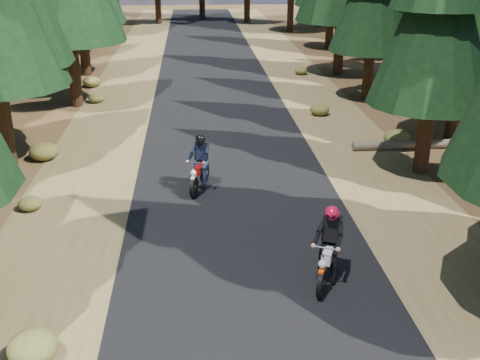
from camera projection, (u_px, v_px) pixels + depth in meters
name	position (u px, v px, depth m)	size (l,w,h in m)	color
ground	(245.00, 244.00, 14.72)	(120.00, 120.00, 0.00)	#4A341A
road	(231.00, 172.00, 19.35)	(6.00, 100.00, 0.01)	black
shoulder_l	(86.00, 176.00, 19.01)	(3.20, 100.00, 0.01)	brown
shoulder_r	(371.00, 168.00, 19.70)	(3.20, 100.00, 0.01)	brown
log_near	(429.00, 144.00, 21.49)	(0.32, 0.32, 5.56)	#4C4233
understory_shrubs	(254.00, 134.00, 22.20)	(15.44, 30.73, 0.66)	#474C1E
rider_lead	(328.00, 258.00, 12.88)	(1.30, 2.00, 1.72)	silver
rider_follow	(200.00, 172.00, 17.76)	(1.09, 1.94, 1.66)	maroon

